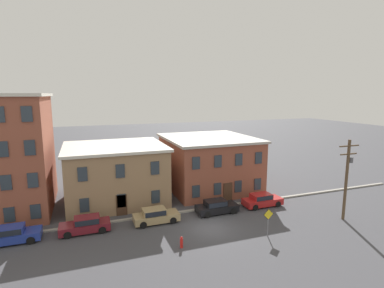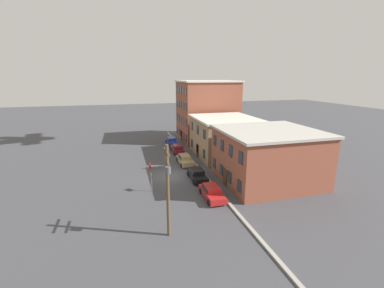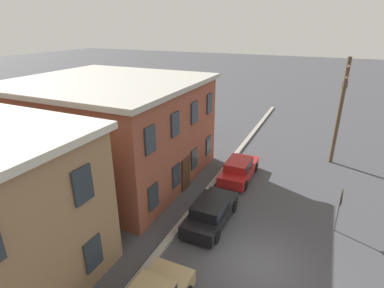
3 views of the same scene
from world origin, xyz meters
TOP-DOWN VIEW (x-y plane):
  - ground_plane at (0.00, 0.00)m, footprint 200.00×200.00m
  - kerb_strip at (0.00, 4.50)m, footprint 56.00×0.36m
  - apartment_far at (4.77, 11.70)m, footprint 11.14×11.92m
  - car_black at (2.00, 3.13)m, footprint 4.40×1.92m
  - car_red at (7.61, 3.18)m, footprint 4.40×1.92m
  - caution_sign at (4.11, -3.10)m, footprint 1.00×0.08m
  - utility_pole at (13.29, -2.69)m, footprint 2.40×0.44m

SIDE VIEW (x-z plane):
  - ground_plane at x=0.00m, z-range 0.00..0.00m
  - kerb_strip at x=0.00m, z-range 0.00..0.16m
  - car_black at x=2.00m, z-range 0.03..1.46m
  - car_red at x=7.61m, z-range 0.03..1.46m
  - caution_sign at x=4.11m, z-range 0.42..2.92m
  - apartment_far at x=4.77m, z-range 0.01..6.81m
  - utility_pole at x=13.29m, z-range 0.51..8.57m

